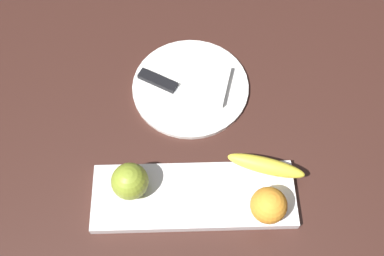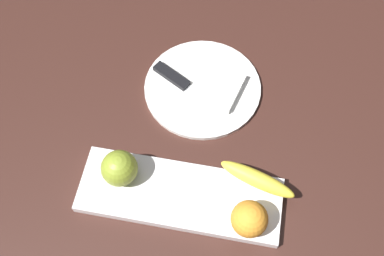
{
  "view_description": "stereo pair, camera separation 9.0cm",
  "coord_description": "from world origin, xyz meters",
  "px_view_note": "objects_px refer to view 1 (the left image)",
  "views": [
    {
      "loc": [
        -0.06,
        -0.27,
        0.84
      ],
      "look_at": [
        -0.05,
        0.16,
        0.05
      ],
      "focal_mm": 42.43,
      "sensor_mm": 36.0,
      "label": 1
    },
    {
      "loc": [
        0.03,
        -0.26,
        0.84
      ],
      "look_at": [
        -0.05,
        0.16,
        0.05
      ],
      "focal_mm": 42.43,
      "sensor_mm": 36.0,
      "label": 2
    }
  ],
  "objects_px": {
    "apple": "(130,181)",
    "dinner_plate": "(190,87)",
    "fruit_tray": "(194,196)",
    "folded_napkin": "(205,83)",
    "orange_near_apple": "(269,204)",
    "banana": "(266,166)",
    "knife": "(164,84)"
  },
  "relations": [
    {
      "from": "orange_near_apple",
      "to": "dinner_plate",
      "type": "height_order",
      "value": "orange_near_apple"
    },
    {
      "from": "banana",
      "to": "orange_near_apple",
      "type": "xyz_separation_m",
      "value": [
        -0.01,
        -0.08,
        0.02
      ]
    },
    {
      "from": "fruit_tray",
      "to": "banana",
      "type": "bearing_deg",
      "value": 19.12
    },
    {
      "from": "apple",
      "to": "dinner_plate",
      "type": "bearing_deg",
      "value": 63.8
    },
    {
      "from": "dinner_plate",
      "to": "folded_napkin",
      "type": "height_order",
      "value": "folded_napkin"
    },
    {
      "from": "apple",
      "to": "knife",
      "type": "relative_size",
      "value": 0.42
    },
    {
      "from": "orange_near_apple",
      "to": "fruit_tray",
      "type": "bearing_deg",
      "value": 165.44
    },
    {
      "from": "apple",
      "to": "dinner_plate",
      "type": "xyz_separation_m",
      "value": [
        0.12,
        0.24,
        -0.05
      ]
    },
    {
      "from": "banana",
      "to": "orange_near_apple",
      "type": "distance_m",
      "value": 0.09
    },
    {
      "from": "orange_near_apple",
      "to": "dinner_plate",
      "type": "distance_m",
      "value": 0.32
    },
    {
      "from": "fruit_tray",
      "to": "banana",
      "type": "xyz_separation_m",
      "value": [
        0.14,
        0.05,
        0.03
      ]
    },
    {
      "from": "fruit_tray",
      "to": "knife",
      "type": "bearing_deg",
      "value": 102.59
    },
    {
      "from": "banana",
      "to": "knife",
      "type": "relative_size",
      "value": 0.9
    },
    {
      "from": "apple",
      "to": "folded_napkin",
      "type": "bearing_deg",
      "value": 57.98
    },
    {
      "from": "folded_napkin",
      "to": "knife",
      "type": "height_order",
      "value": "folded_napkin"
    },
    {
      "from": "fruit_tray",
      "to": "knife",
      "type": "distance_m",
      "value": 0.27
    },
    {
      "from": "dinner_plate",
      "to": "knife",
      "type": "bearing_deg",
      "value": 176.5
    },
    {
      "from": "apple",
      "to": "folded_napkin",
      "type": "relative_size",
      "value": 0.7
    },
    {
      "from": "apple",
      "to": "dinner_plate",
      "type": "height_order",
      "value": "apple"
    },
    {
      "from": "orange_near_apple",
      "to": "dinner_plate",
      "type": "bearing_deg",
      "value": 114.79
    },
    {
      "from": "banana",
      "to": "dinner_plate",
      "type": "relative_size",
      "value": 0.59
    },
    {
      "from": "apple",
      "to": "orange_near_apple",
      "type": "height_order",
      "value": "apple"
    },
    {
      "from": "fruit_tray",
      "to": "folded_napkin",
      "type": "xyz_separation_m",
      "value": [
        0.03,
        0.26,
        0.01
      ]
    },
    {
      "from": "banana",
      "to": "fruit_tray",
      "type": "bearing_deg",
      "value": 35.95
    },
    {
      "from": "apple",
      "to": "banana",
      "type": "relative_size",
      "value": 0.46
    },
    {
      "from": "knife",
      "to": "apple",
      "type": "bearing_deg",
      "value": -74.73
    },
    {
      "from": "apple",
      "to": "orange_near_apple",
      "type": "distance_m",
      "value": 0.26
    },
    {
      "from": "apple",
      "to": "knife",
      "type": "height_order",
      "value": "apple"
    },
    {
      "from": "fruit_tray",
      "to": "banana",
      "type": "distance_m",
      "value": 0.15
    },
    {
      "from": "fruit_tray",
      "to": "apple",
      "type": "relative_size",
      "value": 5.55
    },
    {
      "from": "folded_napkin",
      "to": "apple",
      "type": "bearing_deg",
      "value": -122.02
    },
    {
      "from": "fruit_tray",
      "to": "folded_napkin",
      "type": "height_order",
      "value": "folded_napkin"
    }
  ]
}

